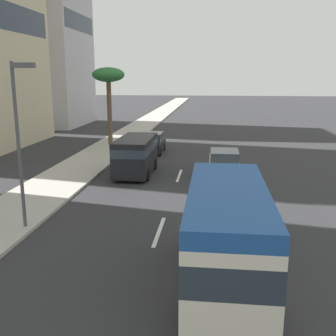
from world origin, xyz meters
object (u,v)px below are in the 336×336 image
car_fourth (151,143)px  street_lamp (20,128)px  palm_tree (108,78)px  car_second (224,164)px  van_lead (136,153)px  minibus_third (227,233)px

car_fourth → street_lamp: 18.08m
street_lamp → palm_tree: bearing=5.1°
palm_tree → car_second: bearing=-135.8°
van_lead → minibus_third: (-13.57, -5.40, 0.32)m
car_second → car_fourth: size_ratio=1.00×
street_lamp → car_second: bearing=-39.2°
van_lead → street_lamp: bearing=-14.7°
car_second → street_lamp: street_lamp is taller
car_second → car_fourth: bearing=38.0°
van_lead → car_second: (0.17, -5.64, -0.58)m
minibus_third → street_lamp: 9.15m
minibus_third → palm_tree: bearing=22.2°
car_second → car_fourth: 9.46m
minibus_third → car_second: bearing=-1.0°
car_second → minibus_third: (-13.74, 0.25, 0.89)m
palm_tree → street_lamp: (-20.51, -1.85, -1.81)m
van_lead → street_lamp: (-9.95, 2.61, 2.88)m
car_second → street_lamp: size_ratio=0.64×
minibus_third → street_lamp: street_lamp is taller
car_second → street_lamp: 13.51m
minibus_third → van_lead: bearing=21.7°
car_second → palm_tree: palm_tree is taller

